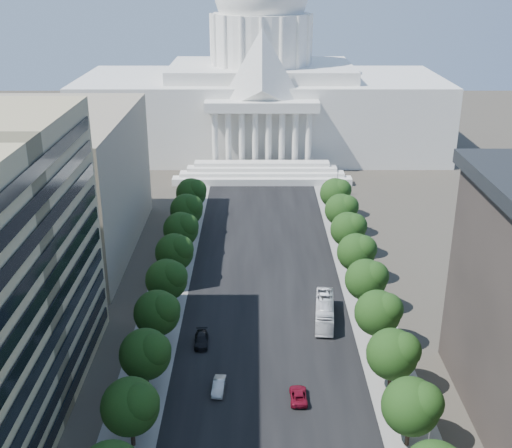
{
  "coord_description": "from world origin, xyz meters",
  "views": [
    {
      "loc": [
        -1.92,
        -31.62,
        58.34
      ],
      "look_at": [
        -1.82,
        72.47,
        16.81
      ],
      "focal_mm": 45.0,
      "sensor_mm": 36.0,
      "label": 1
    }
  ],
  "objects_px": {
    "city_bus": "(325,311)",
    "car_silver": "(219,386)",
    "car_red": "(298,395)",
    "car_dark_b": "(201,340)"
  },
  "relations": [
    {
      "from": "city_bus",
      "to": "car_silver",
      "type": "bearing_deg",
      "value": -124.89
    },
    {
      "from": "car_red",
      "to": "city_bus",
      "type": "xyz_separation_m",
      "value": [
        6.04,
        22.7,
        1.1
      ]
    },
    {
      "from": "car_dark_b",
      "to": "car_red",
      "type": "bearing_deg",
      "value": -46.35
    },
    {
      "from": "car_red",
      "to": "city_bus",
      "type": "relative_size",
      "value": 0.4
    },
    {
      "from": "car_red",
      "to": "car_dark_b",
      "type": "distance_m",
      "value": 21.33
    },
    {
      "from": "car_dark_b",
      "to": "car_silver",
      "type": "bearing_deg",
      "value": -76.32
    },
    {
      "from": "car_silver",
      "to": "car_dark_b",
      "type": "height_order",
      "value": "car_silver"
    },
    {
      "from": "car_silver",
      "to": "city_bus",
      "type": "distance_m",
      "value": 27.16
    },
    {
      "from": "car_red",
      "to": "car_dark_b",
      "type": "height_order",
      "value": "car_dark_b"
    },
    {
      "from": "car_red",
      "to": "city_bus",
      "type": "distance_m",
      "value": 23.51
    }
  ]
}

